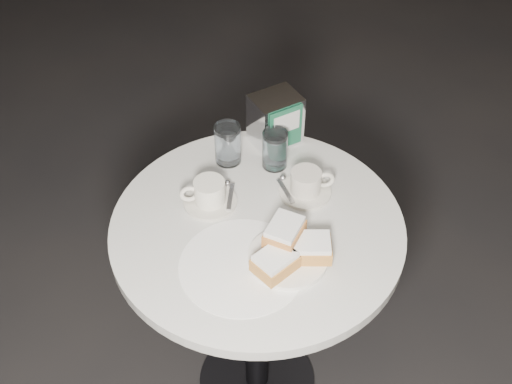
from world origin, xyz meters
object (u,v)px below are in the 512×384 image
Objects in this scene: coffee_cup_left at (209,194)px; water_glass_left at (228,144)px; water_glass_right at (275,150)px; coffee_cup_right at (306,184)px; cafe_table at (257,276)px; beignet_plate at (289,251)px; napkin_dispenser at (276,120)px.

water_glass_left is (0.06, 0.15, 0.02)m from coffee_cup_left.
water_glass_right is (0.18, 0.11, 0.02)m from coffee_cup_left.
coffee_cup_left and coffee_cup_right have the same top height.
coffee_cup_right is (0.13, 0.09, 0.23)m from cafe_table.
beignet_plate is 1.60× the size of coffee_cup_right.
beignet_plate is 0.32m from water_glass_right.
beignet_plate reaches higher than coffee_cup_right.
cafe_table is 6.76× the size of water_glass_left.
water_glass_left reaches higher than coffee_cup_left.
water_glass_left is 0.15m from napkin_dispenser.
cafe_table is 5.36× the size of coffee_cup_right.
beignet_plate is 2.12× the size of water_glass_right.
cafe_table is at bearing 113.57° from beignet_plate.
water_glass_right is at bearing -122.25° from napkin_dispenser.
water_glass_left is (-0.09, 0.36, 0.02)m from beignet_plate.
coffee_cup_right is 0.22m from napkin_dispenser.
water_glass_right is at bearing 85.82° from beignet_plate.
napkin_dispenser is (0.04, 0.42, 0.04)m from beignet_plate.
napkin_dispenser reaches higher than coffee_cup_right.
coffee_cup_left is 0.16m from water_glass_left.
napkin_dispenser is at bearing 72.16° from cafe_table.
water_glass_left reaches higher than cafe_table.
water_glass_left is at bearing 99.50° from cafe_table.
coffee_cup_right is 0.23m from water_glass_left.
coffee_cup_right is at bearing 32.34° from cafe_table.
cafe_table is 7.08× the size of water_glass_right.
water_glass_right is (0.12, -0.04, -0.00)m from water_glass_left.
water_glass_left is at bearing 104.50° from beignet_plate.
napkin_dispenser reaches higher than cafe_table.
cafe_table is 0.26m from coffee_cup_left.
coffee_cup_left is 1.33× the size of water_glass_right.
cafe_table is at bearing -110.94° from water_glass_right.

